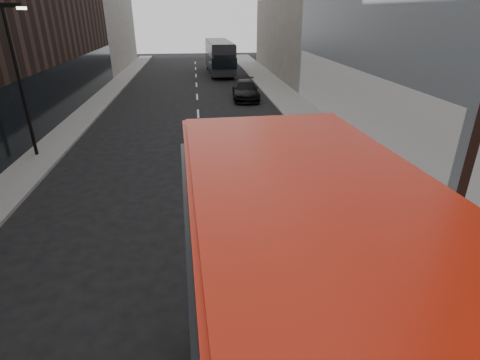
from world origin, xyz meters
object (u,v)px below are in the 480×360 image
object	(u,v)px
street_lamp	(19,73)
grey_bus	(219,56)
car_c	(245,90)
car_a	(211,142)
car_b	(220,138)

from	to	relation	value
street_lamp	grey_bus	size ratio (longest dim) A/B	0.61
grey_bus	car_c	bearing A→B (deg)	-86.96
street_lamp	car_a	xyz separation A→B (m)	(8.79, -0.72, -3.47)
street_lamp	car_c	size ratio (longest dim) A/B	1.34
car_a	car_b	bearing A→B (deg)	54.51
street_lamp	car_b	size ratio (longest dim) A/B	1.75
grey_bus	car_c	world-z (taller)	grey_bus
street_lamp	grey_bus	bearing A→B (deg)	67.93
car_b	car_c	distance (m)	12.92
grey_bus	car_b	size ratio (longest dim) A/B	2.89
grey_bus	car_b	distance (m)	27.44
car_a	grey_bus	bearing A→B (deg)	83.84
street_lamp	car_b	world-z (taller)	street_lamp
car_b	car_c	xyz separation A→B (m)	(3.02, 12.57, 0.10)
street_lamp	grey_bus	world-z (taller)	street_lamp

